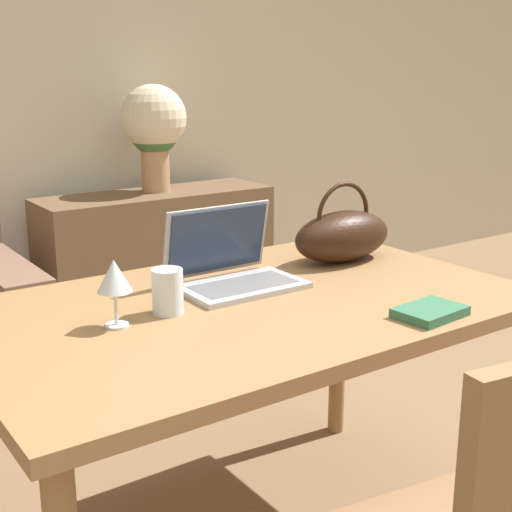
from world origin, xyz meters
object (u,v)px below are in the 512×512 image
laptop (230,264)px  handbag (343,235)px  wine_glass (114,278)px  flower_vase (154,126)px  drinking_glass (168,291)px

laptop → handbag: handbag is taller
wine_glass → handbag: size_ratio=0.46×
flower_vase → laptop: bearing=-110.5°
handbag → flower_vase: 1.71m
wine_glass → handbag: bearing=9.6°
laptop → drinking_glass: size_ratio=2.95×
laptop → drinking_glass: bearing=-155.7°
handbag → drinking_glass: bearing=-169.5°
drinking_glass → handbag: (0.69, 0.13, 0.03)m
laptop → drinking_glass: 0.29m
drinking_glass → handbag: size_ratio=0.32×
laptop → wine_glass: bearing=-162.0°
drinking_glass → flower_vase: (0.90, 1.81, 0.25)m
wine_glass → drinking_glass: bearing=5.4°
drinking_glass → handbag: 0.71m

